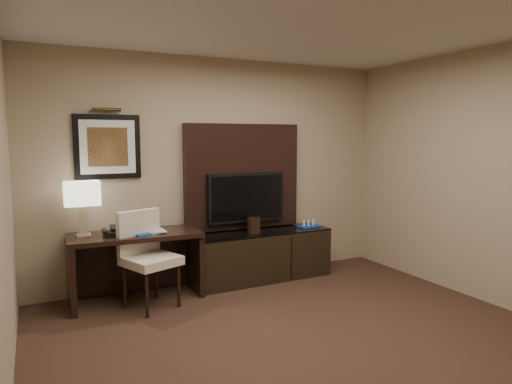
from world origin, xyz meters
TOP-DOWN VIEW (x-y plane):
  - floor at (0.00, 0.00)m, footprint 4.50×5.00m
  - ceiling at (0.00, 0.00)m, footprint 4.50×5.00m
  - wall_back at (0.00, 2.50)m, footprint 4.50×0.01m
  - desk at (-1.10, 2.15)m, footprint 1.40×0.65m
  - credenza at (0.44, 2.20)m, footprint 1.77×0.53m
  - tv_wall_panel at (0.30, 2.44)m, footprint 1.50×0.12m
  - tv at (0.30, 2.34)m, footprint 1.00×0.08m
  - artwork at (-1.30, 2.48)m, footprint 0.70×0.04m
  - picture_light at (-1.30, 2.44)m, footprint 0.04×0.04m
  - desk_chair at (-1.00, 1.85)m, footprint 0.66×0.70m
  - table_lamp at (-1.60, 2.25)m, footprint 0.41×0.28m
  - desk_phone at (-1.32, 2.11)m, footprint 0.21×0.19m
  - blue_folder at (-1.02, 2.14)m, footprint 0.33×0.39m
  - book at (-0.98, 2.09)m, footprint 0.18×0.02m
  - ice_bucket at (0.32, 2.17)m, footprint 0.18×0.18m
  - minibar_tray at (1.11, 2.18)m, footprint 0.29×0.19m

SIDE VIEW (x-z plane):
  - floor at x=0.00m, z-range -0.01..0.00m
  - credenza at x=0.44m, z-range 0.00..0.61m
  - desk at x=-1.10m, z-range 0.00..0.74m
  - desk_chair at x=-1.00m, z-range 0.00..1.02m
  - minibar_tray at x=1.11m, z-range 0.61..0.70m
  - ice_bucket at x=0.32m, z-range 0.61..0.79m
  - blue_folder at x=-1.02m, z-range 0.74..0.76m
  - desk_phone at x=-1.32m, z-range 0.74..0.84m
  - book at x=-0.98m, z-range 0.74..0.98m
  - tv at x=0.30m, z-range 0.72..1.32m
  - table_lamp at x=-1.60m, z-range 0.74..1.35m
  - tv_wall_panel at x=0.30m, z-range 0.62..1.92m
  - wall_back at x=0.00m, z-range 0.00..2.70m
  - artwork at x=-1.30m, z-range 1.30..2.00m
  - picture_light at x=-1.30m, z-range 1.90..2.20m
  - ceiling at x=0.00m, z-range 2.70..2.71m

